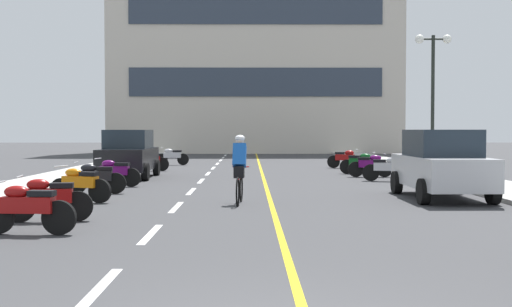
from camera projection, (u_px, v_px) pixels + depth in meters
The scene contains 32 objects.
ground_plane at pixel (256, 175), 26.49m from camera, with size 140.00×140.00×0.00m, color #38383A.
curb_left at pixel (94, 169), 29.41m from camera, with size 2.40×72.00×0.12m, color #A8A8A3.
curb_right at pixel (416, 169), 29.56m from camera, with size 2.40×72.00×0.12m, color #A8A8A3.
lane_dash_0 at pixel (98, 289), 7.48m from camera, with size 0.14×2.20×0.01m, color silver.
lane_dash_1 at pixel (151, 234), 11.47m from camera, with size 0.14×2.20×0.01m, color silver.
lane_dash_2 at pixel (176, 207), 15.47m from camera, with size 0.14×2.20×0.01m, color silver.
lane_dash_3 at pixel (191, 191), 19.47m from camera, with size 0.14×2.20×0.01m, color silver.
lane_dash_4 at pixel (201, 181), 23.47m from camera, with size 0.14×2.20×0.01m, color silver.
lane_dash_5 at pixel (208, 174), 27.46m from camera, with size 0.14×2.20×0.01m, color silver.
lane_dash_6 at pixel (213, 168), 31.46m from camera, with size 0.14×2.20×0.01m, color silver.
lane_dash_7 at pixel (217, 164), 35.46m from camera, with size 0.14×2.20×0.01m, color silver.
lane_dash_8 at pixel (221, 160), 39.46m from camera, with size 0.14×2.20×0.01m, color silver.
lane_dash_9 at pixel (223, 158), 43.45m from camera, with size 0.14×2.20×0.01m, color silver.
lane_dash_10 at pixel (225, 155), 47.45m from camera, with size 0.14×2.20×0.01m, color silver.
lane_dash_11 at pixel (227, 153), 51.45m from camera, with size 0.14×2.20×0.01m, color silver.
centre_line_yellow at pixel (261, 171), 29.49m from camera, with size 0.12×66.00×0.01m, color gold.
office_building at pixel (255, 39), 53.14m from camera, with size 22.93×6.11×18.24m.
street_lamp_mid at pixel (433, 73), 26.38m from camera, with size 1.46×0.36×5.50m.
parked_car_near at pixel (441, 164), 17.38m from camera, with size 1.95×4.21×1.82m.
parked_car_mid at pixel (129, 154), 24.93m from camera, with size 1.92×4.20×1.82m.
motorcycle_1 at pixel (27, 207), 11.39m from camera, with size 1.70×0.60×0.92m.
motorcycle_2 at pixel (48, 198), 12.98m from camera, with size 1.70×0.60×0.92m.
motorcycle_3 at pixel (80, 184), 16.50m from camera, with size 1.65×0.76×0.92m.
motorcycle_4 at pixel (95, 177), 18.67m from camera, with size 1.70×0.60×0.92m.
motorcycle_5 at pixel (114, 172), 21.08m from camera, with size 1.70×0.60×0.92m.
motorcycle_6 at pixel (387, 168), 23.30m from camera, with size 1.67×0.68×0.92m.
motorcycle_7 at pixel (370, 165), 25.38m from camera, with size 1.70×0.60×0.92m.
motorcycle_8 at pixel (361, 163), 27.09m from camera, with size 1.63×0.81×0.92m.
motorcycle_9 at pixel (149, 160), 29.07m from camera, with size 1.69×0.63×0.92m.
motorcycle_10 at pixel (345, 158), 31.32m from camera, with size 1.66×0.74×0.92m.
motorcycle_11 at pixel (172, 156), 34.14m from camera, with size 1.70×0.60×0.92m.
cyclist_rider at pixel (239, 168), 16.14m from camera, with size 0.42×1.77×1.71m.
Camera 1 is at (-0.29, -5.44, 1.80)m, focal length 46.40 mm.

